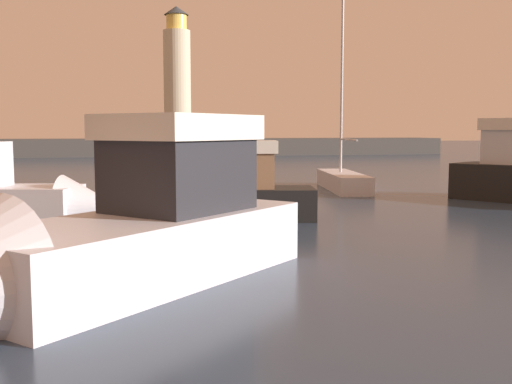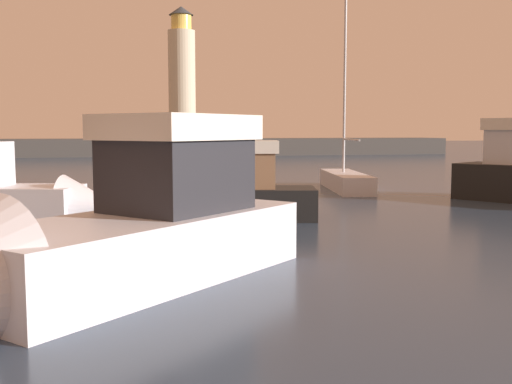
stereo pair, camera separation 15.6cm
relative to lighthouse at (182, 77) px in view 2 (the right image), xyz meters
The scene contains 7 objects.
ground_plane 34.07m from the lighthouse, 94.47° to the right, with size 220.00×220.00×0.00m, color #2D3D51.
breakwater 8.05m from the lighthouse, behind, with size 65.04×5.81×1.84m, color #423F3D.
lighthouse is the anchor object (origin of this frame).
motorboat_1 50.35m from the lighthouse, 100.69° to the right, with size 7.25×3.61×2.68m.
motorboat_2 57.26m from the lighthouse, 96.28° to the right, with size 7.90×7.71×3.65m.
motorboat_4 48.87m from the lighthouse, 93.98° to the right, with size 6.83×2.89×2.78m.
sailboat_moored 41.09m from the lighthouse, 83.99° to the right, with size 2.39×6.31×9.51m.
Camera 2 is at (-3.10, -1.23, 2.81)m, focal length 42.59 mm.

